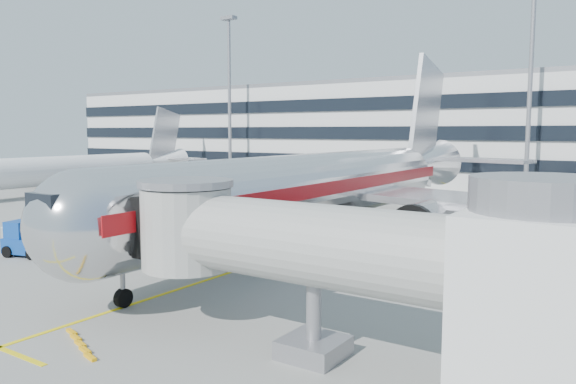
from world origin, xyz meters
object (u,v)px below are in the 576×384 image
Objects in this scene: belt_loader at (105,248)px; ramp_worker at (108,254)px; main_jet at (331,185)px; cargo_container_left at (19,238)px; cargo_container_right at (81,223)px; baggage_tug at (27,241)px; cargo_container_front at (68,230)px.

belt_loader is 3.40m from ramp_worker.
main_jet reaches higher than ramp_worker.
cargo_container_left reaches higher than ramp_worker.
main_jet reaches higher than cargo_container_right.
cargo_container_left is at bearing -75.08° from cargo_container_right.
baggage_tug reaches higher than belt_loader.
baggage_tug is 2.05× the size of ramp_worker.
belt_loader is 2.06× the size of cargo_container_left.
cargo_container_left is (-16.32, -15.18, -3.38)m from main_jet.
cargo_container_left is at bearing -163.21° from belt_loader.
cargo_container_front is at bearing -145.31° from main_jet.
cargo_container_left is 3.88m from cargo_container_front.
belt_loader is at bearing -126.24° from main_jet.
main_jet is 21.56m from baggage_tug.
belt_loader is at bearing 16.79° from cargo_container_left.
ramp_worker is at bearing -35.53° from belt_loader.
cargo_container_right is at bearing 118.89° from baggage_tug.
baggage_tug is (-14.13, -15.97, -3.22)m from main_jet.
baggage_tug is 7.29m from ramp_worker.
cargo_container_right is at bearing 104.92° from cargo_container_left.
cargo_container_right is at bearing 153.59° from belt_loader.
belt_loader is 6.97m from cargo_container_left.
belt_loader is at bearing -15.69° from cargo_container_front.
baggage_tug is 7.91m from cargo_container_right.
main_jet is 27.18× the size of cargo_container_right.
belt_loader is (-9.65, -13.16, -3.67)m from main_jet.
cargo_container_left is 6.35m from cargo_container_right.
ramp_worker is (11.06, -6.09, -0.10)m from cargo_container_right.
baggage_tug reaches higher than cargo_container_front.
main_jet is at bearing 42.93° from cargo_container_left.
main_jet is at bearing 42.93° from ramp_worker.
baggage_tug is at bearing -131.49° from main_jet.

